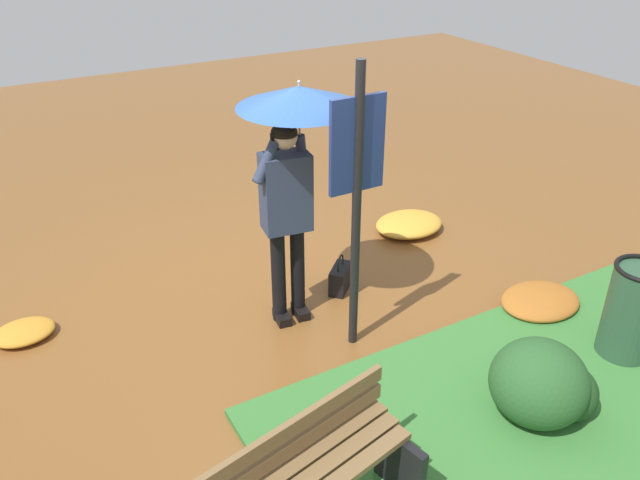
{
  "coord_description": "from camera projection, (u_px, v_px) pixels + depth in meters",
  "views": [
    {
      "loc": [
        -2.09,
        -4.3,
        3.28
      ],
      "look_at": [
        0.08,
        -0.45,
        0.85
      ],
      "focal_mm": 36.1,
      "sensor_mm": 36.0,
      "label": 1
    }
  ],
  "objects": [
    {
      "name": "ground_plane",
      "position": [
        288.0,
        304.0,
        5.76
      ],
      "size": [
        18.0,
        18.0,
        0.0
      ],
      "primitive_type": "plane",
      "color": "brown"
    },
    {
      "name": "person_with_umbrella",
      "position": [
        293.0,
        145.0,
        4.91
      ],
      "size": [
        0.96,
        0.96,
        2.04
      ],
      "color": "black",
      "rests_on": "ground_plane"
    },
    {
      "name": "info_sign_post",
      "position": [
        357.0,
        179.0,
        4.61
      ],
      "size": [
        0.44,
        0.07,
        2.3
      ],
      "color": "black",
      "rests_on": "ground_plane"
    },
    {
      "name": "handbag",
      "position": [
        340.0,
        278.0,
        5.91
      ],
      "size": [
        0.31,
        0.31,
        0.37
      ],
      "color": "black",
      "rests_on": "ground_plane"
    },
    {
      "name": "trash_bin",
      "position": [
        631.0,
        313.0,
        4.92
      ],
      "size": [
        0.42,
        0.42,
        0.83
      ],
      "color": "#2D5138",
      "rests_on": "ground_plane"
    },
    {
      "name": "shrub_cluster",
      "position": [
        544.0,
        385.0,
        4.42
      ],
      "size": [
        0.74,
        0.67,
        0.61
      ],
      "color": "#285628",
      "rests_on": "ground_plane"
    },
    {
      "name": "leaf_pile_near_person",
      "position": [
        24.0,
        332.0,
        5.31
      ],
      "size": [
        0.5,
        0.4,
        0.11
      ],
      "color": "#C68428",
      "rests_on": "ground_plane"
    },
    {
      "name": "leaf_pile_by_bench",
      "position": [
        540.0,
        301.0,
        5.66
      ],
      "size": [
        0.74,
        0.59,
        0.16
      ],
      "color": "#A86023",
      "rests_on": "ground_plane"
    },
    {
      "name": "leaf_pile_far_path",
      "position": [
        409.0,
        224.0,
        6.95
      ],
      "size": [
        0.76,
        0.61,
        0.17
      ],
      "color": "gold",
      "rests_on": "ground_plane"
    }
  ]
}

